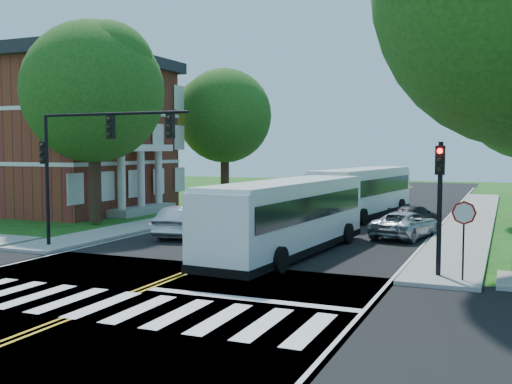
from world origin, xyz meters
The scene contains 21 objects.
ground centered at (0.00, 0.00, 0.00)m, with size 140.00×140.00×0.00m, color #144B12.
road centered at (0.00, 18.00, 0.01)m, with size 14.00×96.00×0.01m, color black.
cross_road centered at (0.00, 0.00, 0.01)m, with size 60.00×12.00×0.01m, color black.
center_line centered at (0.00, 22.00, 0.01)m, with size 0.36×70.00×0.01m, color gold.
edge_line_w centered at (-6.80, 22.00, 0.01)m, with size 0.12×70.00×0.01m, color silver.
edge_line_e centered at (6.80, 22.00, 0.01)m, with size 0.12×70.00×0.01m, color silver.
crosswalk centered at (0.00, -0.50, 0.02)m, with size 12.60×3.00×0.01m, color silver.
stop_bar centered at (3.50, 1.60, 0.02)m, with size 6.60×0.40×0.01m, color silver.
sidewalk_nw centered at (-8.30, 25.00, 0.07)m, with size 2.60×40.00×0.15m, color gray.
sidewalk_ne centered at (8.30, 25.00, 0.07)m, with size 2.60×40.00×0.15m, color gray.
tree_west_near centered at (-11.50, 14.00, 7.53)m, with size 8.00×8.00×11.40m.
tree_west_far centered at (-11.00, 30.00, 7.00)m, with size 7.60×7.60×10.67m.
brick_building centered at (-21.95, 20.00, 5.42)m, with size 20.00×13.00×10.80m.
signal_nw centered at (-5.86, 6.43, 4.38)m, with size 7.15×0.46×5.66m.
signal_ne centered at (8.20, 6.44, 2.96)m, with size 0.30×0.46×4.40m.
stop_sign centered at (9.00, 5.98, 2.03)m, with size 0.76×0.08×2.53m.
bus_lead centered at (2.03, 8.96, 1.60)m, with size 3.47×11.80×3.01m.
bus_follow centered at (1.91, 23.21, 1.64)m, with size 4.06×12.14×3.08m.
hatchback centered at (-4.38, 11.79, 0.77)m, with size 1.60×4.58×1.51m, color #A5A7AB.
suv centered at (5.73, 15.53, 0.66)m, with size 2.13×4.63×1.29m, color #B9BBC1.
dark_sedan centered at (5.44, 20.77, 0.57)m, with size 1.56×3.83×1.11m, color black.
Camera 1 is at (10.23, -13.88, 4.30)m, focal length 42.00 mm.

